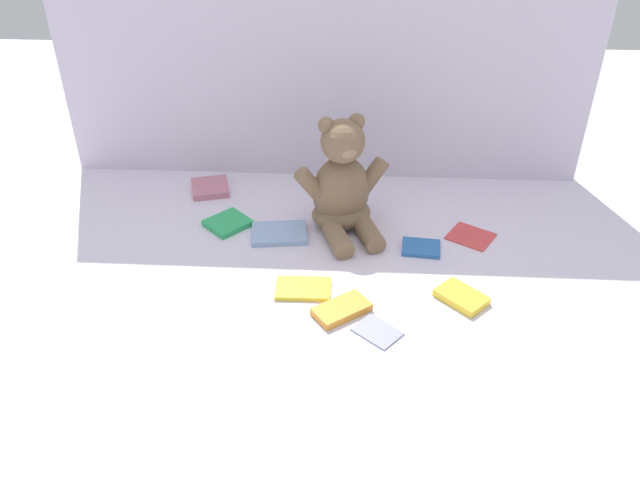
% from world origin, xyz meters
% --- Properties ---
extents(ground_plane, '(3.20, 3.20, 0.00)m').
position_xyz_m(ground_plane, '(0.00, 0.00, 0.00)').
color(ground_plane, silver).
extents(backdrop_drape, '(1.45, 0.03, 0.73)m').
position_xyz_m(backdrop_drape, '(0.00, 0.40, 0.37)').
color(backdrop_drape, silver).
rests_on(backdrop_drape, ground_plane).
extents(teddy_bear, '(0.25, 0.25, 0.30)m').
position_xyz_m(teddy_bear, '(0.06, 0.12, 0.11)').
color(teddy_bear, '#7A6047').
rests_on(teddy_bear, ground_plane).
extents(book_case_0, '(0.11, 0.11, 0.01)m').
position_xyz_m(book_case_0, '(0.15, -0.29, 0.00)').
color(book_case_0, '#8B8EA6').
rests_on(book_case_0, ground_plane).
extents(book_case_1, '(0.10, 0.08, 0.01)m').
position_xyz_m(book_case_1, '(0.26, 0.02, 0.01)').
color(book_case_1, '#2962AE').
rests_on(book_case_1, ground_plane).
extents(book_case_2, '(0.14, 0.13, 0.02)m').
position_xyz_m(book_case_2, '(0.07, -0.23, 0.01)').
color(book_case_2, orange).
rests_on(book_case_2, ground_plane).
extents(book_case_3, '(0.15, 0.11, 0.01)m').
position_xyz_m(book_case_3, '(-0.09, 0.06, 0.01)').
color(book_case_3, '#88A7D2').
rests_on(book_case_3, ground_plane).
extents(book_case_4, '(0.12, 0.13, 0.02)m').
position_xyz_m(book_case_4, '(-0.31, 0.28, 0.01)').
color(book_case_4, '#BD6F81').
rests_on(book_case_4, ground_plane).
extents(book_case_5, '(0.14, 0.14, 0.01)m').
position_xyz_m(book_case_5, '(-0.23, 0.10, 0.01)').
color(book_case_5, green).
rests_on(book_case_5, ground_plane).
extents(book_case_6, '(0.13, 0.13, 0.02)m').
position_xyz_m(book_case_6, '(0.33, -0.17, 0.01)').
color(book_case_6, yellow).
rests_on(book_case_6, ground_plane).
extents(book_case_7, '(0.14, 0.13, 0.01)m').
position_xyz_m(book_case_7, '(0.39, 0.08, 0.00)').
color(book_case_7, '#D63F3F').
rests_on(book_case_7, ground_plane).
extents(book_case_8, '(0.12, 0.08, 0.01)m').
position_xyz_m(book_case_8, '(-0.02, -0.16, 0.01)').
color(book_case_8, yellow).
rests_on(book_case_8, ground_plane).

